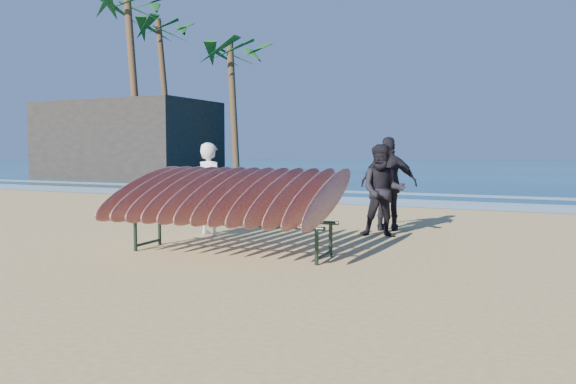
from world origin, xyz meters
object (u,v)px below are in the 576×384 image
person_white (210,189)px  palm_mid (233,55)px  palm_left (132,9)px  surfboard_rack (230,195)px  person_dark_a (383,191)px  person_dark_b (389,184)px  palm_right (164,32)px  building (127,141)px

person_white → palm_mid: palm_mid is taller
palm_left → palm_mid: (3.55, 3.76, -1.99)m
surfboard_rack → palm_left: palm_left is taller
surfboard_rack → person_white: size_ratio=1.96×
surfboard_rack → person_dark_a: bearing=54.9°
person_dark_b → palm_right: palm_right is taller
person_white → building: 23.03m
person_white → palm_left: palm_left is taller
person_dark_b → building: building is taller
palm_mid → surfboard_rack: bearing=-58.9°
building → palm_right: (-0.46, 4.09, 6.85)m
person_dark_b → palm_left: palm_left is taller
building → palm_right: bearing=96.5°
person_dark_b → building: (-19.13, 14.15, 1.23)m
surfboard_rack → person_dark_b: person_dark_b is taller
building → palm_left: palm_left is taller
person_white → person_dark_b: person_dark_b is taller
building → person_dark_a: bearing=-37.9°
person_dark_a → palm_right: (-19.71, 19.05, 8.16)m
palm_mid → palm_right: (-6.70, 2.77, 2.34)m
person_dark_a → building: size_ratio=0.17×
person_dark_a → person_white: bearing=-171.2°
person_dark_b → palm_left: (-16.44, 11.71, 7.72)m
person_white → person_dark_a: 3.15m
building → palm_left: bearing=-42.2°
palm_left → palm_right: (-3.16, 6.53, 0.36)m
person_white → person_dark_a: bearing=-143.7°
palm_mid → palm_right: palm_right is taller
palm_left → person_white: bearing=-45.2°
person_dark_a → person_dark_b: person_dark_b is taller
person_dark_a → building: (-19.25, 14.96, 1.30)m
person_white → person_dark_b: size_ratio=0.93×
person_white → palm_mid: size_ratio=0.23×
building → surfboard_rack: bearing=-45.0°
surfboard_rack → building: size_ratio=0.35×
person_dark_b → person_dark_a: bearing=85.2°
person_dark_a → building: building is taller
surfboard_rack → building: (-17.66, 17.63, 1.25)m
palm_left → surfboard_rack: bearing=-45.4°
surfboard_rack → person_dark_a: size_ratio=2.00×
palm_mid → palm_right: 7.62m
palm_left → palm_mid: size_ratio=1.27×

